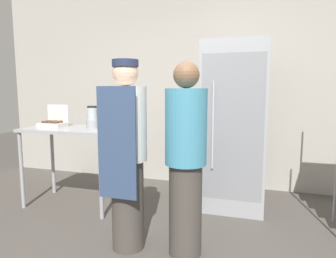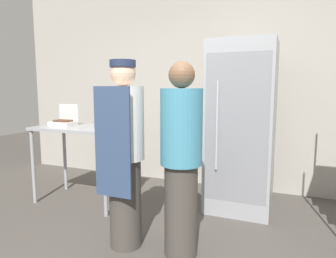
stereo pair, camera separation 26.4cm
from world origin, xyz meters
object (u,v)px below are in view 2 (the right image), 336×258
at_px(blender_pitcher, 100,118).
at_px(person_customer, 181,159).
at_px(refrigerator, 241,127).
at_px(donut_box, 64,122).
at_px(person_baker, 124,152).

distance_m(blender_pitcher, person_customer, 1.47).
distance_m(refrigerator, person_customer, 1.23).
distance_m(refrigerator, blender_pitcher, 1.64).
relative_size(donut_box, person_customer, 0.19).
distance_m(donut_box, blender_pitcher, 0.55).
bearing_deg(person_customer, blender_pitcher, 151.29).
relative_size(donut_box, person_baker, 0.18).
xyz_separation_m(donut_box, blender_pitcher, (0.54, -0.00, 0.07)).
relative_size(refrigerator, donut_box, 6.41).
distance_m(refrigerator, donut_box, 2.16).
xyz_separation_m(person_baker, person_customer, (0.50, 0.05, -0.03)).
height_order(blender_pitcher, person_baker, person_baker).
bearing_deg(blender_pitcher, refrigerator, 17.48).
distance_m(donut_box, person_customer, 1.96).
bearing_deg(person_customer, person_baker, -173.79).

